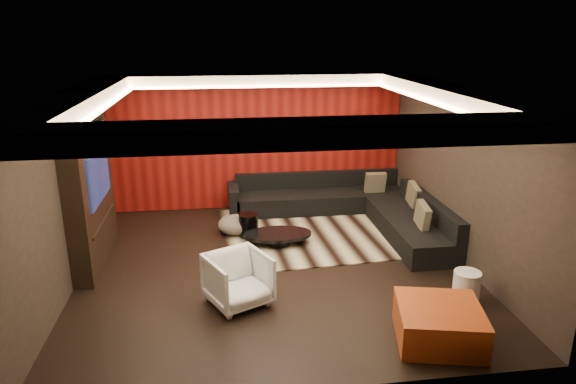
{
  "coord_description": "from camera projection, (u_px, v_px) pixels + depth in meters",
  "views": [
    {
      "loc": [
        -0.81,
        -7.44,
        3.63
      ],
      "look_at": [
        0.3,
        0.6,
        1.05
      ],
      "focal_mm": 32.0,
      "sensor_mm": 36.0,
      "label": 1
    }
  ],
  "objects": [
    {
      "name": "wall_right",
      "position": [
        461.0,
        175.0,
        8.19
      ],
      "size": [
        0.02,
        6.0,
        2.8
      ],
      "primitive_type": "cube",
      "color": "black",
      "rests_on": "ground"
    },
    {
      "name": "wall_back",
      "position": [
        258.0,
        142.0,
        10.64
      ],
      "size": [
        6.0,
        0.02,
        2.8
      ],
      "primitive_type": "cube",
      "color": "black",
      "rests_on": "ground"
    },
    {
      "name": "tv_shelf",
      "position": [
        104.0,
        220.0,
        8.23
      ],
      "size": [
        0.04,
        1.6,
        0.04
      ],
      "primitive_type": "cube",
      "color": "black",
      "rests_on": "ground"
    },
    {
      "name": "tv_screen",
      "position": [
        99.0,
        176.0,
        8.0
      ],
      "size": [
        0.04,
        1.3,
        0.8
      ],
      "primitive_type": "cube",
      "color": "black",
      "rests_on": "ground"
    },
    {
      "name": "drum_stool",
      "position": [
        248.0,
        225.0,
        9.32
      ],
      "size": [
        0.4,
        0.4,
        0.42
      ],
      "primitive_type": "cylinder",
      "rotation": [
        0.0,
        0.0,
        0.13
      ],
      "color": "black",
      "rests_on": "rug"
    },
    {
      "name": "floor",
      "position": [
        275.0,
        267.0,
        8.23
      ],
      "size": [
        6.0,
        6.0,
        0.02
      ],
      "primitive_type": "cube",
      "color": "black",
      "rests_on": "ground"
    },
    {
      "name": "coffee_table",
      "position": [
        278.0,
        238.0,
        9.03
      ],
      "size": [
        1.19,
        1.19,
        0.2
      ],
      "primitive_type": "cylinder",
      "rotation": [
        0.0,
        0.0,
        0.0
      ],
      "color": "black",
      "rests_on": "rug"
    },
    {
      "name": "soffit_right",
      "position": [
        450.0,
        94.0,
        7.76
      ],
      "size": [
        0.6,
        4.8,
        0.22
      ],
      "primitive_type": "cube",
      "color": "silver",
      "rests_on": "ground"
    },
    {
      "name": "white_side_table",
      "position": [
        466.0,
        287.0,
        7.08
      ],
      "size": [
        0.45,
        0.45,
        0.46
      ],
      "primitive_type": "cylinder",
      "rotation": [
        0.0,
        0.0,
        -0.24
      ],
      "color": "white",
      "rests_on": "floor"
    },
    {
      "name": "orange_ottoman",
      "position": [
        439.0,
        324.0,
        6.22
      ],
      "size": [
        1.19,
        1.19,
        0.44
      ],
      "primitive_type": "cube",
      "rotation": [
        0.0,
        0.0,
        -0.22
      ],
      "color": "#B03A16",
      "rests_on": "floor"
    },
    {
      "name": "rug",
      "position": [
        328.0,
        230.0,
        9.68
      ],
      "size": [
        4.21,
        3.28,
        0.02
      ],
      "primitive_type": "cube",
      "rotation": [
        0.0,
        0.0,
        0.07
      ],
      "color": "#BEB58B",
      "rests_on": "floor"
    },
    {
      "name": "cove_right",
      "position": [
        428.0,
        101.0,
        7.75
      ],
      "size": [
        0.08,
        4.8,
        0.04
      ],
      "primitive_type": "cube",
      "color": "#FFD899",
      "rests_on": "ground"
    },
    {
      "name": "striped_pouf",
      "position": [
        235.0,
        225.0,
        9.45
      ],
      "size": [
        0.72,
        0.72,
        0.34
      ],
      "primitive_type": "ellipsoid",
      "rotation": [
        0.0,
        0.0,
        -0.18
      ],
      "color": "#B4A78C",
      "rests_on": "rug"
    },
    {
      "name": "red_feature_wall",
      "position": [
        258.0,
        142.0,
        10.61
      ],
      "size": [
        5.98,
        0.05,
        2.78
      ],
      "primitive_type": "cube",
      "color": "#6B0C0A",
      "rests_on": "ground"
    },
    {
      "name": "throw_pillows",
      "position": [
        402.0,
        197.0,
        9.66
      ],
      "size": [
        0.74,
        2.37,
        0.5
      ],
      "color": "#BDB48B",
      "rests_on": "sectional_sofa"
    },
    {
      "name": "ceiling",
      "position": [
        273.0,
        89.0,
        7.38
      ],
      "size": [
        6.0,
        6.0,
        0.02
      ],
      "primitive_type": "cube",
      "color": "silver",
      "rests_on": "ground"
    },
    {
      "name": "armchair",
      "position": [
        238.0,
        280.0,
        7.02
      ],
      "size": [
        1.04,
        1.05,
        0.72
      ],
      "primitive_type": "imported",
      "rotation": [
        0.0,
        0.0,
        0.45
      ],
      "color": "silver",
      "rests_on": "floor"
    },
    {
      "name": "sectional_sofa",
      "position": [
        351.0,
        208.0,
        10.13
      ],
      "size": [
        3.65,
        3.5,
        0.75
      ],
      "color": "black",
      "rests_on": "floor"
    },
    {
      "name": "soffit_back",
      "position": [
        258.0,
        80.0,
        9.96
      ],
      "size": [
        6.0,
        0.6,
        0.22
      ],
      "primitive_type": "cube",
      "color": "silver",
      "rests_on": "ground"
    },
    {
      "name": "cove_front",
      "position": [
        298.0,
        135.0,
        5.21
      ],
      "size": [
        4.8,
        0.08,
        0.04
      ],
      "primitive_type": "cube",
      "color": "#FFD899",
      "rests_on": "ground"
    },
    {
      "name": "cove_back",
      "position": [
        260.0,
        86.0,
        9.67
      ],
      "size": [
        4.8,
        0.08,
        0.04
      ],
      "primitive_type": "cube",
      "color": "#FFD899",
      "rests_on": "ground"
    },
    {
      "name": "cove_left",
      "position": [
        105.0,
        107.0,
        7.13
      ],
      "size": [
        0.08,
        4.8,
        0.04
      ],
      "primitive_type": "cube",
      "color": "#FFD899",
      "rests_on": "ground"
    },
    {
      "name": "tv_surround",
      "position": [
        91.0,
        197.0,
        8.09
      ],
      "size": [
        0.3,
        2.0,
        2.2
      ],
      "primitive_type": "cube",
      "color": "black",
      "rests_on": "ground"
    },
    {
      "name": "soffit_left",
      "position": [
        78.0,
        101.0,
        7.06
      ],
      "size": [
        0.6,
        4.8,
        0.22
      ],
      "primitive_type": "cube",
      "color": "silver",
      "rests_on": "ground"
    },
    {
      "name": "wall_left",
      "position": [
        67.0,
        191.0,
        7.41
      ],
      "size": [
        0.02,
        6.0,
        2.8
      ],
      "primitive_type": "cube",
      "color": "black",
      "rests_on": "ground"
    },
    {
      "name": "soffit_front",
      "position": [
        304.0,
        133.0,
        4.86
      ],
      "size": [
        6.0,
        0.6,
        0.22
      ],
      "primitive_type": "cube",
      "color": "silver",
      "rests_on": "ground"
    }
  ]
}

